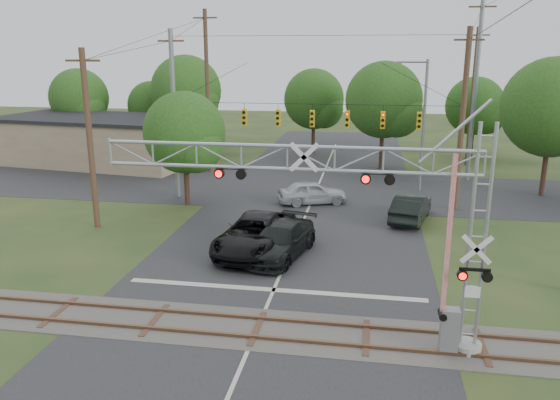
% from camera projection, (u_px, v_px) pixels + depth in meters
% --- Properties ---
extents(ground, '(160.00, 160.00, 0.00)m').
position_uv_depth(ground, '(245.00, 358.00, 18.32)').
color(ground, '#263D1C').
rests_on(ground, ground).
extents(road_main, '(14.00, 90.00, 0.02)m').
position_uv_depth(road_main, '(289.00, 254.00, 27.84)').
color(road_main, '#28282A').
rests_on(road_main, ground).
extents(road_cross, '(90.00, 12.00, 0.02)m').
position_uv_depth(road_cross, '(317.00, 189.00, 41.17)').
color(road_cross, '#28282A').
rests_on(road_cross, ground).
extents(railroad_track, '(90.00, 3.20, 0.17)m').
position_uv_depth(railroad_track, '(257.00, 329.00, 20.22)').
color(railroad_track, '#504B45').
rests_on(railroad_track, ground).
extents(crossing_gantry, '(13.10, 1.01, 7.88)m').
position_uv_depth(crossing_gantry, '(360.00, 209.00, 18.01)').
color(crossing_gantry, gray).
rests_on(crossing_gantry, ground).
extents(traffic_signal_span, '(19.34, 0.36, 11.50)m').
position_uv_depth(traffic_signal_span, '(326.00, 119.00, 35.73)').
color(traffic_signal_span, slate).
rests_on(traffic_signal_span, ground).
extents(pickup_black, '(3.78, 6.95, 1.85)m').
position_uv_depth(pickup_black, '(255.00, 234.00, 27.97)').
color(pickup_black, black).
rests_on(pickup_black, ground).
extents(car_dark, '(3.56, 6.08, 1.65)m').
position_uv_depth(car_dark, '(280.00, 241.00, 27.32)').
color(car_dark, black).
rests_on(car_dark, ground).
extents(sedan_silver, '(5.00, 3.37, 1.58)m').
position_uv_depth(sedan_silver, '(312.00, 192.00, 36.98)').
color(sedan_silver, '#B0B3B8').
rests_on(sedan_silver, ground).
extents(suv_dark, '(2.90, 5.28, 1.65)m').
position_uv_depth(suv_dark, '(411.00, 208.00, 33.17)').
color(suv_dark, black).
rests_on(suv_dark, ground).
extents(commercial_building, '(19.42, 11.76, 4.28)m').
position_uv_depth(commercial_building, '(99.00, 140.00, 50.73)').
color(commercial_building, '#89715B').
rests_on(commercial_building, ground).
extents(streetlight, '(2.54, 0.26, 9.52)m').
position_uv_depth(streetlight, '(421.00, 119.00, 39.24)').
color(streetlight, slate).
rests_on(streetlight, ground).
extents(utility_poles, '(26.50, 28.14, 14.49)m').
position_uv_depth(utility_poles, '(372.00, 103.00, 37.65)').
color(utility_poles, '#493121').
rests_on(utility_poles, ground).
extents(treeline, '(58.28, 26.72, 9.81)m').
position_uv_depth(treeline, '(335.00, 102.00, 48.40)').
color(treeline, '#3B251A').
rests_on(treeline, ground).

